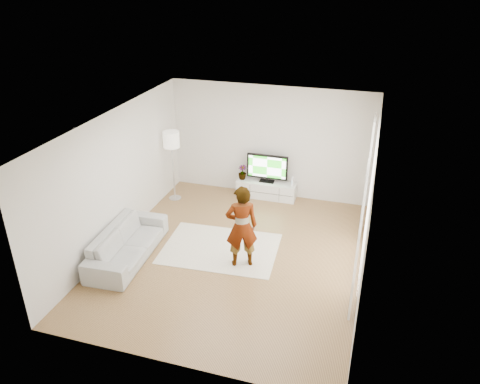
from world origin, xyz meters
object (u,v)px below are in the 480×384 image
(sofa, at_px, (127,243))
(rug, at_px, (220,248))
(television, at_px, (267,167))
(floor_lamp, at_px, (171,143))
(media_console, at_px, (266,190))
(player, at_px, (242,227))

(sofa, bearing_deg, rug, -67.28)
(television, relative_size, floor_lamp, 0.58)
(rug, distance_m, floor_lamp, 3.03)
(media_console, bearing_deg, player, -85.38)
(media_console, xyz_separation_m, floor_lamp, (-2.19, -0.73, 1.28))
(television, xyz_separation_m, player, (0.24, -3.04, 0.04))
(media_console, height_order, television, television)
(television, height_order, floor_lamp, floor_lamp)
(rug, bearing_deg, floor_lamp, 134.65)
(television, xyz_separation_m, rug, (-0.34, -2.64, -0.80))
(media_console, distance_m, player, 3.09)
(television, height_order, rug, television)
(media_console, height_order, player, player)
(rug, bearing_deg, media_console, 82.65)
(media_console, distance_m, floor_lamp, 2.64)
(media_console, relative_size, player, 0.89)
(television, relative_size, sofa, 0.47)
(player, relative_size, sofa, 0.76)
(sofa, bearing_deg, floor_lamp, 0.52)
(media_console, bearing_deg, rug, -97.35)
(television, height_order, player, player)
(rug, relative_size, floor_lamp, 1.33)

